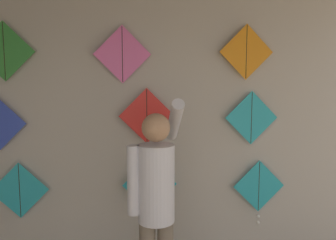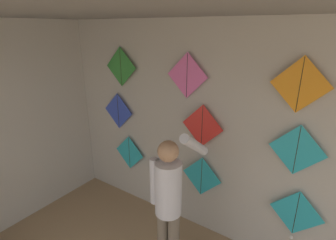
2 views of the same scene
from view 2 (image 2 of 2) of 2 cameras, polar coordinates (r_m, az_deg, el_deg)
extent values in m
cube|color=#BCB7AD|center=(3.41, 6.34, -2.77)|extent=(5.01, 0.06, 2.80)
cube|color=gray|center=(1.74, -24.05, 22.24)|extent=(5.01, 4.43, 0.04)
cylinder|color=#726656|center=(3.30, -1.12, -24.44)|extent=(0.13, 0.13, 0.80)
cylinder|color=silver|center=(2.82, 0.05, -14.68)|extent=(0.28, 0.28, 0.60)
sphere|color=tan|center=(2.60, 0.05, -6.82)|extent=(0.22, 0.22, 0.22)
cylinder|color=silver|center=(2.88, -2.96, -13.11)|extent=(0.10, 0.10, 0.53)
cylinder|color=silver|center=(2.69, 5.83, -5.48)|extent=(0.10, 0.50, 0.39)
cube|color=#28B2C6|center=(4.18, -8.40, -7.06)|extent=(0.55, 0.01, 0.55)
cylinder|color=black|center=(4.18, -8.42, -7.07)|extent=(0.01, 0.01, 0.53)
cube|color=#28B2C6|center=(3.54, 7.30, -12.09)|extent=(0.55, 0.01, 0.55)
cylinder|color=black|center=(3.54, 7.29, -12.10)|extent=(0.01, 0.01, 0.53)
cube|color=#28B2C6|center=(3.32, 26.11, -17.72)|extent=(0.55, 0.01, 0.55)
cylinder|color=black|center=(3.32, 26.10, -17.74)|extent=(0.01, 0.01, 0.53)
sphere|color=white|center=(3.51, 25.23, -22.11)|extent=(0.04, 0.04, 0.04)
cube|color=blue|center=(4.06, -10.78, 1.92)|extent=(0.55, 0.01, 0.55)
cylinder|color=black|center=(4.06, -10.80, 1.91)|extent=(0.01, 0.01, 0.53)
cube|color=red|center=(3.24, 7.44, -1.34)|extent=(0.55, 0.01, 0.55)
cylinder|color=black|center=(3.24, 7.43, -1.35)|extent=(0.01, 0.01, 0.53)
cube|color=#28B2C6|center=(2.97, 26.25, -5.94)|extent=(0.55, 0.01, 0.55)
cylinder|color=black|center=(2.97, 26.24, -5.95)|extent=(0.01, 0.01, 0.53)
cube|color=#338C38|center=(3.83, -10.22, 11.31)|extent=(0.55, 0.01, 0.55)
cylinder|color=black|center=(3.83, -10.24, 11.30)|extent=(0.01, 0.01, 0.53)
cube|color=pink|center=(3.18, 4.18, 9.59)|extent=(0.55, 0.01, 0.55)
cylinder|color=black|center=(3.18, 4.16, 9.59)|extent=(0.01, 0.01, 0.53)
cube|color=orange|center=(2.79, 26.83, 6.83)|extent=(0.55, 0.01, 0.55)
cylinder|color=black|center=(2.78, 26.82, 6.82)|extent=(0.01, 0.01, 0.53)
camera|label=1|loc=(1.78, -66.06, -20.93)|focal=35.00mm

